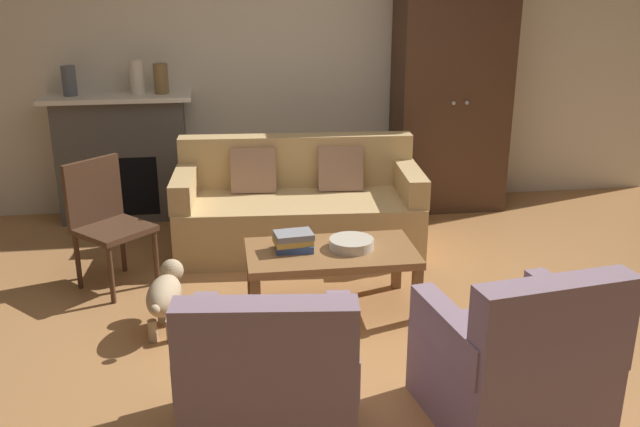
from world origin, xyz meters
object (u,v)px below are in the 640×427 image
(book_stack, at_px, (294,241))
(mantel_vase_slate, at_px, (69,81))
(mantel_vase_cream, at_px, (137,77))
(armoire, at_px, (450,98))
(dog, at_px, (165,294))
(fireplace, at_px, (123,156))
(mantel_vase_bronze, at_px, (161,79))
(side_chair_wooden, at_px, (105,216))
(armchair_near_right, at_px, (515,365))
(fruit_bowl, at_px, (351,244))
(armchair_near_left, at_px, (270,388))
(couch, at_px, (298,210))
(coffee_table, at_px, (331,258))

(book_stack, height_order, mantel_vase_slate, mantel_vase_slate)
(mantel_vase_cream, bearing_deg, armoire, -1.24)
(mantel_vase_cream, height_order, dog, mantel_vase_cream)
(fireplace, height_order, mantel_vase_cream, mantel_vase_cream)
(mantel_vase_cream, height_order, mantel_vase_bronze, mantel_vase_cream)
(book_stack, bearing_deg, mantel_vase_bronze, 114.42)
(side_chair_wooden, bearing_deg, mantel_vase_bronze, 76.38)
(mantel_vase_slate, relative_size, dog, 0.44)
(armchair_near_right, xyz_separation_m, dog, (-1.75, 1.21, -0.07))
(mantel_vase_slate, height_order, side_chair_wooden, mantel_vase_slate)
(fruit_bowl, bearing_deg, armchair_near_left, -114.85)
(fruit_bowl, xyz_separation_m, mantel_vase_bronze, (-1.29, 2.04, 0.80))
(book_stack, bearing_deg, armchair_near_right, -55.94)
(book_stack, distance_m, armchair_near_right, 1.67)
(couch, xyz_separation_m, mantel_vase_cream, (-1.27, 0.92, 0.95))
(armoire, relative_size, book_stack, 7.78)
(mantel_vase_cream, bearing_deg, dog, -82.30)
(side_chair_wooden, bearing_deg, dog, -60.08)
(coffee_table, xyz_separation_m, mantel_vase_slate, (-1.92, 2.05, 0.88))
(armchair_near_left, bearing_deg, coffee_table, 69.82)
(armoire, relative_size, armchair_near_left, 2.32)
(couch, xyz_separation_m, armchair_near_right, (0.78, -2.48, -0.00))
(mantel_vase_slate, relative_size, side_chair_wooden, 0.28)
(fruit_bowl, bearing_deg, coffee_table, -177.02)
(fireplace, relative_size, book_stack, 4.80)
(coffee_table, relative_size, fruit_bowl, 3.79)
(couch, distance_m, book_stack, 1.12)
(coffee_table, bearing_deg, armchair_near_right, -62.84)
(couch, xyz_separation_m, mantel_vase_slate, (-1.83, 0.92, 0.93))
(mantel_vase_bronze, bearing_deg, mantel_vase_cream, 180.00)
(fruit_bowl, distance_m, armchair_near_right, 1.47)
(fireplace, bearing_deg, couch, -32.80)
(mantel_vase_slate, relative_size, mantel_vase_cream, 0.86)
(mantel_vase_cream, distance_m, side_chair_wooden, 1.61)
(fireplace, bearing_deg, armchair_near_left, -73.32)
(side_chair_wooden, bearing_deg, armchair_near_left, -63.57)
(armchair_near_left, distance_m, armchair_near_right, 1.20)
(side_chair_wooden, bearing_deg, armchair_near_right, -42.02)
(dog, bearing_deg, armchair_near_right, -34.65)
(mantel_vase_bronze, bearing_deg, side_chair_wooden, -103.62)
(coffee_table, bearing_deg, mantel_vase_bronze, 119.46)
(coffee_table, xyz_separation_m, dog, (-1.06, -0.14, -0.12))
(side_chair_wooden, bearing_deg, fruit_bowl, -20.71)
(couch, xyz_separation_m, dog, (-0.97, -1.27, -0.07))
(armoire, bearing_deg, coffee_table, -125.47)
(fruit_bowl, bearing_deg, armoire, 57.10)
(mantel_vase_cream, bearing_deg, armchair_near_right, -58.90)
(book_stack, distance_m, mantel_vase_bronze, 2.34)
(armoire, distance_m, dog, 3.35)
(fireplace, height_order, coffee_table, fireplace)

